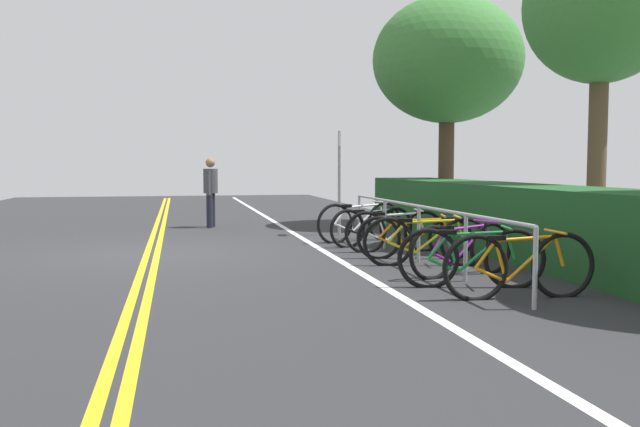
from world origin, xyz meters
TOP-DOWN VIEW (x-y plane):
  - ground_plane at (0.00, 0.00)m, footprint 39.84×12.73m
  - centre_line_yellow_inner at (0.00, -0.08)m, footprint 35.86×0.10m
  - centre_line_yellow_outer at (0.00, 0.08)m, footprint 35.86×0.10m
  - bike_lane_stripe_white at (0.00, 2.75)m, footprint 35.86×0.12m
  - bike_rack at (1.78, 3.83)m, footprint 6.63×0.05m
  - bicycle_0 at (-0.99, 3.70)m, footprint 0.67×1.77m
  - bicycle_1 at (-0.27, 3.73)m, footprint 0.58×1.63m
  - bicycle_2 at (0.57, 3.87)m, footprint 0.46×1.68m
  - bicycle_3 at (1.41, 3.89)m, footprint 0.58×1.71m
  - bicycle_4 at (2.11, 3.82)m, footprint 0.53×1.76m
  - bicycle_5 at (3.04, 3.96)m, footprint 0.61×1.62m
  - bicycle_6 at (3.82, 3.72)m, footprint 0.54×1.68m
  - bicycle_7 at (4.53, 3.95)m, footprint 0.46×1.72m
  - pedestrian at (-4.36, 1.14)m, footprint 0.48×0.32m
  - sign_post_near at (-2.13, 3.58)m, footprint 0.36×0.09m
  - hedge_backdrop at (3.28, 5.72)m, footprint 15.58×1.37m
  - tree_near_left at (-3.79, 6.53)m, footprint 3.44×3.44m
  - tree_mid at (0.60, 7.49)m, footprint 2.61×2.61m

SIDE VIEW (x-z plane):
  - ground_plane at x=0.00m, z-range -0.05..0.00m
  - centre_line_yellow_inner at x=0.00m, z-range 0.00..0.00m
  - centre_line_yellow_outer at x=0.00m, z-range 0.00..0.00m
  - bike_lane_stripe_white at x=0.00m, z-range 0.00..0.00m
  - bicycle_3 at x=1.41m, z-range -0.02..0.67m
  - bicycle_1 at x=-0.27m, z-range -0.02..0.69m
  - bicycle_2 at x=0.57m, z-range -0.02..0.69m
  - bicycle_5 at x=3.04m, z-range -0.02..0.70m
  - bicycle_4 at x=2.11m, z-range -0.02..0.71m
  - bicycle_6 at x=3.82m, z-range -0.02..0.72m
  - bicycle_7 at x=4.53m, z-range -0.02..0.73m
  - bicycle_0 at x=-0.99m, z-range -0.02..0.74m
  - hedge_backdrop at x=3.28m, z-range 0.00..1.10m
  - bike_rack at x=1.78m, z-range 0.22..1.06m
  - pedestrian at x=-4.36m, z-range 0.11..1.67m
  - sign_post_near at x=-2.13m, z-range 0.22..2.31m
  - tree_near_left at x=-3.79m, z-range 1.16..6.42m
  - tree_mid at x=0.60m, z-range 1.36..6.80m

